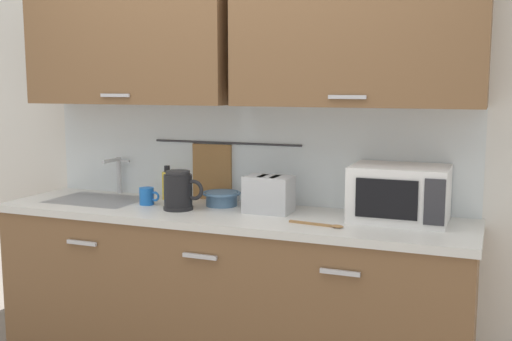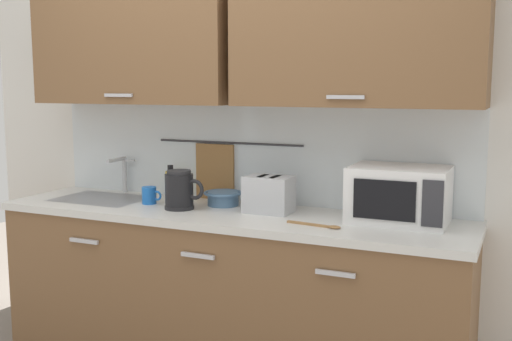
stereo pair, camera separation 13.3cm
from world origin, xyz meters
name	(u,v)px [view 2 (the right image)]	position (x,y,z in m)	size (l,w,h in m)	color
counter_unit	(225,292)	(-0.01, 0.30, 0.46)	(2.53, 0.64, 0.90)	brown
back_wall_assembly	(245,91)	(0.00, 0.53, 1.52)	(3.70, 0.41, 2.50)	silver
sink_faucet	(122,170)	(-0.83, 0.53, 1.04)	(0.09, 0.17, 0.22)	#B2B5BA
microwave	(399,194)	(0.87, 0.41, 1.04)	(0.46, 0.35, 0.27)	white
electric_kettle	(180,190)	(-0.25, 0.25, 1.00)	(0.23, 0.16, 0.21)	black
dish_soap_bottle	(171,184)	(-0.46, 0.48, 0.99)	(0.06, 0.06, 0.20)	yellow
mug_near_sink	(150,195)	(-0.48, 0.30, 0.95)	(0.12, 0.08, 0.09)	blue
mixing_bowl	(223,197)	(-0.09, 0.43, 0.94)	(0.21, 0.21, 0.08)	#4C7093
toaster	(269,194)	(0.21, 0.36, 1.00)	(0.26, 0.17, 0.19)	#B7BABF
wooden_spoon	(320,225)	(0.56, 0.16, 0.91)	(0.28, 0.06, 0.01)	#9E7042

